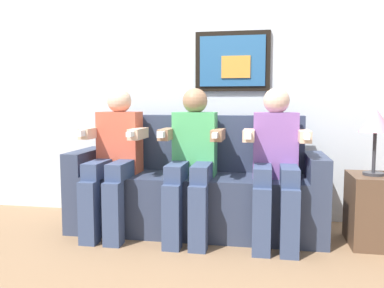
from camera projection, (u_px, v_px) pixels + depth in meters
name	position (u px, v px, depth m)	size (l,w,h in m)	color
ground_plane	(188.00, 244.00, 2.84)	(5.64, 5.64, 0.00)	#8C6B4C
back_wall_assembly	(205.00, 68.00, 3.45)	(4.34, 0.10, 2.60)	silver
couch	(196.00, 191.00, 3.13)	(1.94, 0.58, 0.90)	#333D56
person_on_left	(115.00, 155.00, 3.04)	(0.46, 0.56, 1.11)	#D8593F
person_in_middle	(192.00, 157.00, 2.93)	(0.46, 0.56, 1.11)	#4CB266
person_on_right	(276.00, 159.00, 2.83)	(0.46, 0.56, 1.11)	#8C59A5
side_table_right	(379.00, 210.00, 2.80)	(0.40, 0.40, 0.50)	brown
table_lamp	(376.00, 124.00, 2.73)	(0.22, 0.22, 0.46)	#333338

